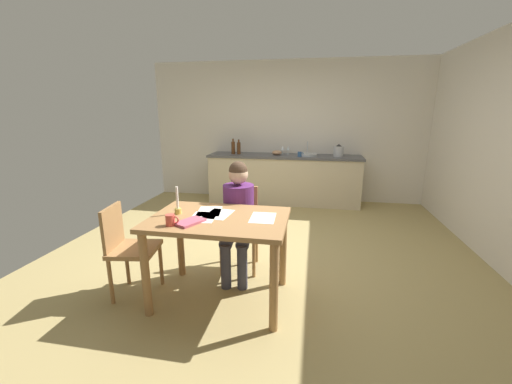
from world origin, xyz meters
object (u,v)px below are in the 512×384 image
chair_at_table (240,223)px  book_magazine (190,222)px  stovetop_kettle (338,151)px  person_seated (238,212)px  coffee_mug (171,220)px  wine_glass_by_kettle (283,148)px  sink_unit (307,154)px  chair_side_empty (128,246)px  candlestick (178,206)px  mixing_bowl (277,153)px  bottle_oil (233,147)px  teacup_on_counter (300,154)px  wine_glass_near_sink (288,148)px  dining_table (219,231)px  bottle_vinegar (239,148)px

chair_at_table → book_magazine: size_ratio=3.71×
book_magazine → stovetop_kettle: bearing=94.9°
person_seated → coffee_mug: person_seated is taller
wine_glass_by_kettle → stovetop_kettle: bearing=-8.4°
sink_unit → stovetop_kettle: sink_unit is taller
chair_side_empty → candlestick: candlestick is taller
candlestick → chair_at_table: bearing=56.1°
mixing_bowl → stovetop_kettle: 1.10m
bottle_oil → teacup_on_counter: 1.27m
book_magazine → stovetop_kettle: stovetop_kettle is taller
mixing_bowl → wine_glass_near_sink: size_ratio=1.19×
dining_table → book_magazine: (-0.19, -0.19, 0.14)m
candlestick → sink_unit: 3.44m
sink_unit → teacup_on_counter: sink_unit is taller
dining_table → teacup_on_counter: teacup_on_counter is taller
bottle_oil → teacup_on_counter: bearing=-6.1°
bottle_oil → stovetop_kettle: (1.93, 0.02, -0.02)m
teacup_on_counter → wine_glass_near_sink: bearing=128.1°
dining_table → mixing_bowl: 3.32m
coffee_mug → person_seated: bearing=64.6°
chair_at_table → candlestick: size_ratio=3.56×
bottle_vinegar → wine_glass_by_kettle: bottle_vinegar is taller
chair_side_empty → sink_unit: (1.52, 3.37, 0.44)m
dining_table → bottle_vinegar: bottle_vinegar is taller
stovetop_kettle → teacup_on_counter: stovetop_kettle is taller
person_seated → stovetop_kettle: person_seated is taller
book_magazine → sink_unit: sink_unit is taller
chair_side_empty → wine_glass_near_sink: size_ratio=5.60×
person_seated → candlestick: 0.67m
mixing_bowl → wine_glass_by_kettle: wine_glass_by_kettle is taller
wine_glass_near_sink → book_magazine: bearing=-97.7°
wine_glass_near_sink → teacup_on_counter: wine_glass_near_sink is taller
bottle_oil → wine_glass_by_kettle: 0.93m
chair_at_table → person_seated: size_ratio=0.74×
dining_table → person_seated: (0.05, 0.50, 0.02)m
dining_table → coffee_mug: 0.45m
chair_side_empty → coffee_mug: coffee_mug is taller
wine_glass_near_sink → chair_at_table: bearing=-95.5°
sink_unit → dining_table: bearing=-101.4°
coffee_mug → sink_unit: bearing=74.6°
dining_table → chair_at_table: 0.67m
bottle_oil → stovetop_kettle: bearing=0.5°
person_seated → wine_glass_by_kettle: size_ratio=7.76×
candlestick → sink_unit: size_ratio=0.69×
bottle_oil → bottle_vinegar: bearing=-2.4°
chair_side_empty → teacup_on_counter: 3.54m
book_magazine → chair_side_empty: bearing=-162.7°
chair_side_empty → candlestick: 0.61m
candlestick → bottle_vinegar: bearing=93.9°
candlestick → book_magazine: (0.20, -0.21, -0.06)m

